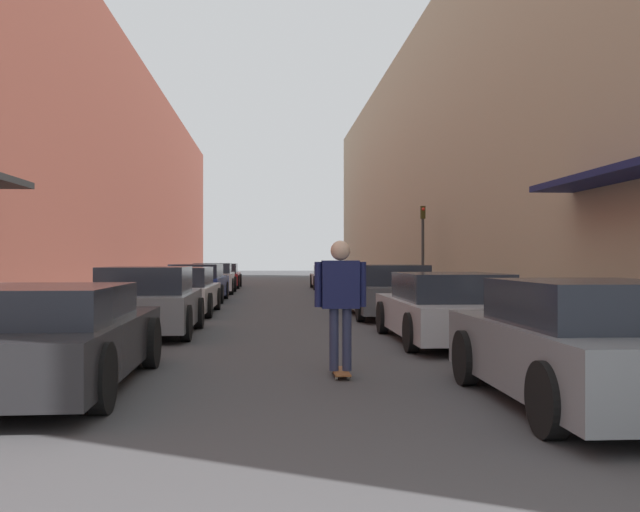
% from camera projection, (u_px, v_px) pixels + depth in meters
% --- Properties ---
extents(ground, '(124.04, 124.04, 0.00)m').
position_uv_depth(ground, '(280.00, 303.00, 24.09)').
color(ground, '#424244').
extents(curb_strip_left, '(1.80, 56.38, 0.12)m').
position_uv_depth(curb_strip_left, '(162.00, 294.00, 29.38)').
color(curb_strip_left, gray).
rests_on(curb_strip_left, ground).
extents(curb_strip_right, '(1.80, 56.38, 0.12)m').
position_uv_depth(curb_strip_right, '(392.00, 293.00, 30.06)').
color(curb_strip_right, gray).
rests_on(curb_strip_right, ground).
extents(building_row_left, '(4.90, 56.38, 9.85)m').
position_uv_depth(building_row_left, '(90.00, 175.00, 29.18)').
color(building_row_left, brown).
rests_on(building_row_left, ground).
extents(building_row_right, '(4.90, 56.38, 11.26)m').
position_uv_depth(building_row_right, '(459.00, 162.00, 30.28)').
color(building_row_right, tan).
rests_on(building_row_right, ground).
extents(parked_car_left_0, '(2.08, 4.77, 1.21)m').
position_uv_depth(parked_car_left_0, '(47.00, 337.00, 8.33)').
color(parked_car_left_0, '#232326').
rests_on(parked_car_left_0, ground).
extents(parked_car_left_1, '(1.97, 3.93, 1.36)m').
position_uv_depth(parked_car_left_1, '(148.00, 302.00, 14.17)').
color(parked_car_left_1, gray).
rests_on(parked_car_left_1, ground).
extents(parked_car_left_2, '(1.89, 4.81, 1.28)m').
position_uv_depth(parked_car_left_2, '(181.00, 291.00, 19.49)').
color(parked_car_left_2, silver).
rests_on(parked_car_left_2, ground).
extents(parked_car_left_3, '(2.00, 4.59, 1.32)m').
position_uv_depth(parked_car_left_3, '(197.00, 283.00, 25.13)').
color(parked_car_left_3, navy).
rests_on(parked_car_left_3, ground).
extents(parked_car_left_4, '(1.88, 4.42, 1.31)m').
position_uv_depth(parked_car_left_4, '(213.00, 278.00, 30.86)').
color(parked_car_left_4, silver).
rests_on(parked_car_left_4, ground).
extents(parked_car_left_5, '(2.04, 4.43, 1.25)m').
position_uv_depth(parked_car_left_5, '(221.00, 276.00, 36.60)').
color(parked_car_left_5, maroon).
rests_on(parked_car_left_5, ground).
extents(parked_car_right_0, '(1.94, 4.11, 1.31)m').
position_uv_depth(parked_car_right_0, '(585.00, 345.00, 7.33)').
color(parked_car_right_0, gray).
rests_on(parked_car_right_0, ground).
extents(parked_car_right_1, '(2.08, 4.73, 1.26)m').
position_uv_depth(parked_car_right_1, '(447.00, 308.00, 13.00)').
color(parked_car_right_1, '#B7B7BC').
rests_on(parked_car_right_1, ground).
extents(parked_car_right_2, '(2.03, 4.77, 1.36)m').
position_uv_depth(parked_car_right_2, '(389.00, 291.00, 18.58)').
color(parked_car_right_2, '#515459').
rests_on(parked_car_right_2, ground).
extents(parked_car_right_3, '(2.01, 4.42, 1.16)m').
position_uv_depth(parked_car_right_3, '(369.00, 287.00, 23.82)').
color(parked_car_right_3, '#515459').
rests_on(parked_car_right_3, ground).
extents(parked_car_right_4, '(1.93, 4.83, 1.25)m').
position_uv_depth(parked_car_right_4, '(350.00, 280.00, 29.37)').
color(parked_car_right_4, black).
rests_on(parked_car_right_4, ground).
extents(parked_car_right_5, '(2.05, 4.45, 1.17)m').
position_uv_depth(parked_car_right_5, '(332.00, 277.00, 35.36)').
color(parked_car_right_5, '#B7B7BC').
rests_on(parked_car_right_5, ground).
extents(skateboarder, '(0.67, 0.78, 1.76)m').
position_uv_depth(skateboarder, '(340.00, 293.00, 9.23)').
color(skateboarder, brown).
rests_on(skateboarder, ground).
extents(traffic_light, '(0.16, 0.22, 3.25)m').
position_uv_depth(traffic_light, '(423.00, 241.00, 25.09)').
color(traffic_light, '#2D2D2D').
rests_on(traffic_light, curb_strip_right).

